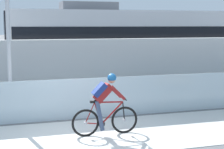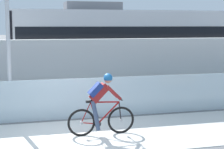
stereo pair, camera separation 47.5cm
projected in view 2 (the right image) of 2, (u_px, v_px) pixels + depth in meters
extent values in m
plane|color=slate|center=(74.00, 137.00, 9.47)|extent=(200.00, 200.00, 0.00)
cube|color=silver|center=(74.00, 137.00, 9.47)|extent=(32.00, 3.20, 0.01)
cube|color=silver|center=(64.00, 99.00, 11.17)|extent=(32.00, 0.05, 1.24)
cube|color=silver|center=(57.00, 73.00, 12.82)|extent=(32.00, 0.36, 2.35)
cube|color=#595654|center=(51.00, 94.00, 15.35)|extent=(32.00, 0.08, 0.01)
cube|color=#595654|center=(48.00, 88.00, 16.73)|extent=(32.00, 0.08, 0.01)
cube|color=silver|center=(136.00, 46.00, 16.77)|extent=(11.00, 2.50, 3.10)
cube|color=black|center=(136.00, 38.00, 16.72)|extent=(10.56, 2.54, 1.04)
cube|color=orange|center=(136.00, 76.00, 16.95)|extent=(10.78, 2.53, 0.28)
cube|color=slate|center=(93.00, 6.00, 16.04)|extent=(2.40, 1.10, 0.36)
cube|color=#232326|center=(58.00, 82.00, 16.09)|extent=(1.40, 1.88, 0.20)
cylinder|color=black|center=(60.00, 86.00, 15.41)|extent=(0.60, 0.10, 0.60)
cylinder|color=black|center=(57.00, 81.00, 16.79)|extent=(0.60, 0.10, 0.60)
cube|color=#232326|center=(205.00, 77.00, 17.86)|extent=(1.40, 1.88, 0.20)
cylinder|color=black|center=(213.00, 80.00, 17.18)|extent=(0.60, 0.10, 0.60)
cylinder|color=black|center=(198.00, 76.00, 18.55)|extent=(0.60, 0.10, 0.60)
cube|color=black|center=(11.00, 48.00, 15.41)|extent=(0.16, 2.54, 2.94)
torus|color=black|center=(121.00, 120.00, 9.74)|extent=(0.72, 0.06, 0.72)
cylinder|color=#99999E|center=(121.00, 120.00, 9.74)|extent=(0.07, 0.10, 0.07)
torus|color=black|center=(81.00, 123.00, 9.48)|extent=(0.72, 0.06, 0.72)
cylinder|color=#99999E|center=(81.00, 123.00, 9.48)|extent=(0.07, 0.10, 0.07)
cylinder|color=maroon|center=(108.00, 113.00, 9.63)|extent=(0.60, 0.04, 0.58)
cylinder|color=maroon|center=(94.00, 113.00, 9.53)|extent=(0.22, 0.04, 0.59)
cylinder|color=maroon|center=(105.00, 102.00, 9.57)|extent=(0.76, 0.04, 0.07)
cylinder|color=maroon|center=(90.00, 123.00, 9.53)|extent=(0.43, 0.03, 0.09)
cylinder|color=maroon|center=(86.00, 112.00, 9.47)|extent=(0.27, 0.02, 0.53)
cylinder|color=black|center=(120.00, 111.00, 9.70)|extent=(0.08, 0.03, 0.49)
cube|color=black|center=(91.00, 101.00, 9.47)|extent=(0.24, 0.10, 0.05)
cylinder|color=black|center=(119.00, 98.00, 9.65)|extent=(0.03, 0.58, 0.03)
cylinder|color=#262628|center=(98.00, 124.00, 9.59)|extent=(0.18, 0.02, 0.18)
cube|color=maroon|center=(99.00, 93.00, 9.49)|extent=(0.50, 0.28, 0.51)
cube|color=navy|center=(95.00, 89.00, 9.46)|extent=(0.38, 0.30, 0.38)
sphere|color=tan|center=(108.00, 79.00, 9.51)|extent=(0.20, 0.20, 0.20)
sphere|color=#195999|center=(108.00, 78.00, 9.50)|extent=(0.23, 0.23, 0.23)
cylinder|color=maroon|center=(114.00, 93.00, 9.43)|extent=(0.41, 0.08, 0.41)
cylinder|color=maroon|center=(111.00, 91.00, 9.73)|extent=(0.41, 0.08, 0.41)
cylinder|color=#384766|center=(96.00, 116.00, 9.45)|extent=(0.25, 0.11, 0.79)
cylinder|color=#384766|center=(94.00, 109.00, 9.61)|extent=(0.25, 0.11, 0.52)
cylinder|color=gray|center=(11.00, 117.00, 11.13)|extent=(0.24, 0.24, 0.20)
cylinder|color=silver|center=(8.00, 47.00, 10.85)|extent=(0.12, 0.12, 4.20)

